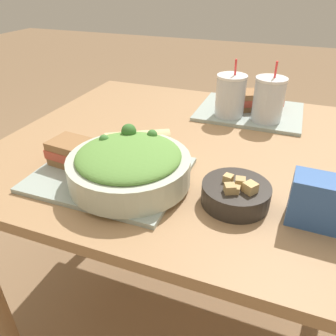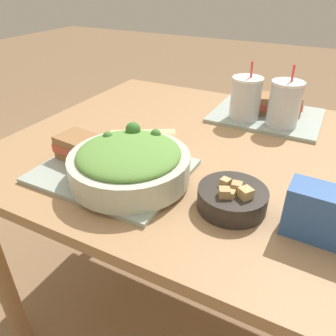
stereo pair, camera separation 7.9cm
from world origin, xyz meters
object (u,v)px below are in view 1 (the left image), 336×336
at_px(baguette_near, 139,143).
at_px(sandwich_far, 258,100).
at_px(sandwich_near, 78,154).
at_px(soup_bowl, 236,193).
at_px(chip_bag, 331,204).
at_px(drink_cup_red, 268,101).
at_px(salad_bowl, 129,164).
at_px(drink_cup_dark, 230,97).

height_order(baguette_near, sandwich_far, baguette_near).
relative_size(sandwich_near, baguette_near, 0.87).
distance_m(sandwich_near, baguette_near, 0.16).
relative_size(soup_bowl, chip_bag, 0.95).
height_order(sandwich_near, drink_cup_red, drink_cup_red).
distance_m(salad_bowl, chip_bag, 0.44).
bearing_deg(drink_cup_red, soup_bowl, -91.23).
bearing_deg(sandwich_far, drink_cup_dark, -153.37).
height_order(sandwich_far, drink_cup_dark, drink_cup_dark).
xyz_separation_m(salad_bowl, baguette_near, (-0.03, 0.13, -0.01)).
bearing_deg(salad_bowl, drink_cup_dark, 74.74).
xyz_separation_m(salad_bowl, drink_cup_dark, (0.14, 0.50, 0.02)).
distance_m(soup_bowl, sandwich_far, 0.59).
bearing_deg(salad_bowl, soup_bowl, 3.81).
relative_size(soup_bowl, drink_cup_dark, 0.78).
relative_size(soup_bowl, drink_cup_red, 0.77).
bearing_deg(drink_cup_red, drink_cup_dark, 180.00).
height_order(drink_cup_dark, drink_cup_red, drink_cup_red).
bearing_deg(sandwich_near, baguette_near, 45.83).
relative_size(soup_bowl, sandwich_far, 0.81).
relative_size(salad_bowl, drink_cup_red, 1.47).
bearing_deg(sandwich_near, drink_cup_dark, 64.46).
xyz_separation_m(baguette_near, sandwich_far, (0.26, 0.48, -0.00)).
xyz_separation_m(soup_bowl, baguette_near, (-0.29, 0.11, 0.02)).
bearing_deg(soup_bowl, baguette_near, 159.27).
bearing_deg(drink_cup_red, baguette_near, -128.40).
relative_size(salad_bowl, sandwich_far, 1.55).
bearing_deg(sandwich_near, sandwich_far, 63.10).
distance_m(salad_bowl, drink_cup_dark, 0.52).
relative_size(baguette_near, chip_bag, 1.16).
distance_m(drink_cup_dark, chip_bag, 0.58).
bearing_deg(drink_cup_red, sandwich_near, -131.41).
distance_m(soup_bowl, chip_bag, 0.19).
height_order(salad_bowl, soup_bowl, salad_bowl).
xyz_separation_m(sandwich_far, drink_cup_red, (0.04, -0.10, 0.04)).
relative_size(soup_bowl, sandwich_near, 0.94).
height_order(sandwich_near, sandwich_far, same).
relative_size(sandwich_near, chip_bag, 1.01).
relative_size(salad_bowl, sandwich_near, 1.80).
xyz_separation_m(salad_bowl, sandwich_near, (-0.16, 0.02, -0.01)).
relative_size(baguette_near, sandwich_far, 0.99).
distance_m(salad_bowl, drink_cup_red, 0.57).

